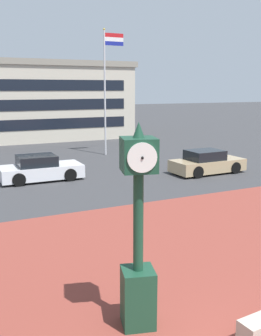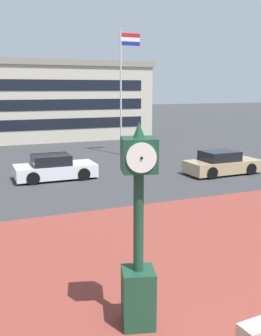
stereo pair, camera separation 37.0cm
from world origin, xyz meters
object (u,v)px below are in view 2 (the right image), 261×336
(street_clock, at_px, (138,244))
(car_street_mid, at_px, (54,168))
(civic_building, at_px, (15,100))
(flagpole_primary, at_px, (123,84))
(car_street_near, at_px, (222,164))

(street_clock, distance_m, car_street_mid, 13.32)
(street_clock, bearing_deg, civic_building, 102.91)
(street_clock, height_order, car_street_mid, street_clock)
(flagpole_primary, bearing_deg, civic_building, 110.76)
(flagpole_primary, bearing_deg, car_street_mid, -136.32)
(car_street_near, bearing_deg, flagpole_primary, -163.25)
(car_street_near, bearing_deg, street_clock, -43.01)
(street_clock, relative_size, flagpole_primary, 0.47)
(car_street_mid, relative_size, civic_building, 0.17)
(civic_building, bearing_deg, car_street_mid, -91.24)
(street_clock, xyz_separation_m, car_street_near, (9.71, 10.97, -1.12))
(street_clock, bearing_deg, flagpole_primary, 85.02)
(car_street_mid, bearing_deg, flagpole_primary, 133.96)
(car_street_mid, height_order, flagpole_primary, flagpole_primary)
(street_clock, height_order, civic_building, civic_building)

